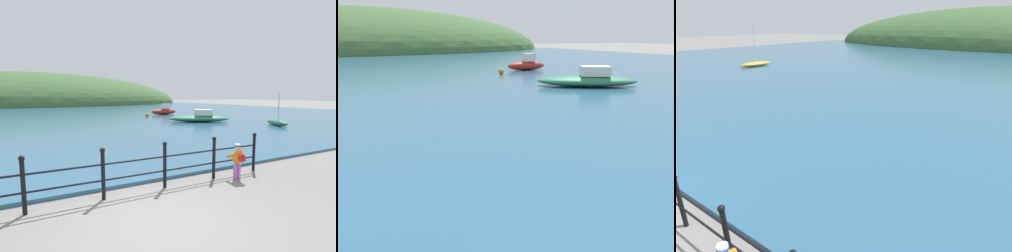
{
  "view_description": "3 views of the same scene",
  "coord_description": "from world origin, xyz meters",
  "views": [
    {
      "loc": [
        -2.11,
        -4.24,
        2.38
      ],
      "look_at": [
        2.47,
        4.03,
        1.25
      ],
      "focal_mm": 28.0,
      "sensor_mm": 36.0,
      "label": 1
    },
    {
      "loc": [
        -0.29,
        0.38,
        2.64
      ],
      "look_at": [
        2.47,
        6.1,
        0.89
      ],
      "focal_mm": 35.0,
      "sensor_mm": 36.0,
      "label": 2
    },
    {
      "loc": [
        6.12,
        -0.21,
        3.88
      ],
      "look_at": [
        2.23,
        5.45,
        1.24
      ],
      "focal_mm": 28.0,
      "sensor_mm": 36.0,
      "label": 3
    }
  ],
  "objects": [
    {
      "name": "far_hillside",
      "position": [
        0.0,
        66.07,
        0.0
      ],
      "size": [
        73.76,
        40.57,
        15.22
      ],
      "color": "#3D6033",
      "rests_on": "ground"
    },
    {
      "name": "boat_nearest_quay",
      "position": [
        -16.27,
        16.74,
        0.33
      ],
      "size": [
        1.42,
        3.31,
        3.97
      ],
      "color": "gold",
      "rests_on": "water"
    },
    {
      "name": "water",
      "position": [
        0.0,
        32.0,
        0.05
      ],
      "size": [
        80.0,
        60.0,
        0.1
      ],
      "primitive_type": "cube",
      "color": "#2D5B7A",
      "rests_on": "ground"
    }
  ]
}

